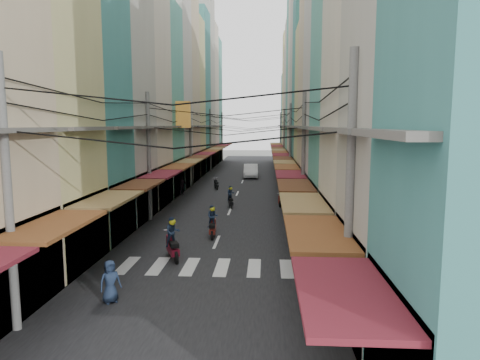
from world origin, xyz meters
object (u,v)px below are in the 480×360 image
at_px(market_umbrella, 337,202).
at_px(traffic_sign, 313,216).
at_px(white_car, 251,177).
at_px(bicycle, 344,224).

distance_m(market_umbrella, traffic_sign, 2.09).
relative_size(white_car, traffic_sign, 2.02).
bearing_deg(bicycle, market_umbrella, -175.55).
bearing_deg(market_umbrella, bicycle, 75.76).
relative_size(white_car, bicycle, 3.65).
distance_m(white_car, bicycle, 24.23).
xyz_separation_m(bicycle, market_umbrella, (-1.38, -5.42, 2.35)).
distance_m(white_car, traffic_sign, 30.57).
bearing_deg(traffic_sign, bicycle, 68.71).
bearing_deg(white_car, bicycle, -75.92).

